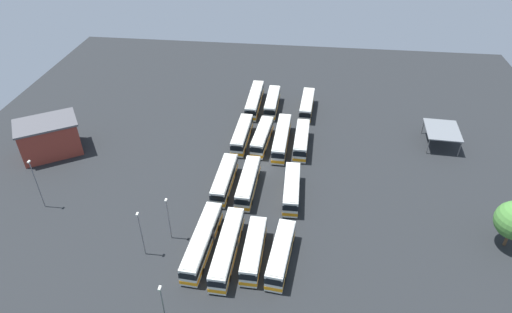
# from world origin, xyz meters

# --- Properties ---
(ground_plane) EXTENTS (122.24, 122.24, 0.00)m
(ground_plane) POSITION_xyz_m (0.00, 0.00, 0.00)
(ground_plane) COLOR black
(bus_row0_slot0) EXTENTS (13.98, 2.71, 3.41)m
(bus_row0_slot0) POSITION_xyz_m (-22.48, -4.70, 1.81)
(bus_row0_slot0) COLOR silver
(bus_row0_slot0) RESTS_ON ground_plane
(bus_row0_slot1) EXTENTS (11.16, 2.72, 3.41)m
(bus_row0_slot1) POSITION_xyz_m (-21.72, -0.68, 1.81)
(bus_row0_slot1) COLOR silver
(bus_row0_slot1) RESTS_ON ground_plane
(bus_row0_slot3) EXTENTS (11.28, 3.15, 3.41)m
(bus_row0_slot3) POSITION_xyz_m (-21.47, 7.02, 1.81)
(bus_row0_slot3) COLOR silver
(bus_row0_slot3) RESTS_ON ground_plane
(bus_row1_slot0) EXTENTS (11.61, 2.93, 3.41)m
(bus_row1_slot0) POSITION_xyz_m (-7.76, -5.42, 1.81)
(bus_row1_slot0) COLOR silver
(bus_row1_slot0) RESTS_ON ground_plane
(bus_row1_slot1) EXTENTS (11.43, 3.53, 3.41)m
(bus_row1_slot1) POSITION_xyz_m (-7.48, -1.38, 1.81)
(bus_row1_slot1) COLOR silver
(bus_row1_slot1) RESTS_ON ground_plane
(bus_row1_slot2) EXTENTS (14.02, 2.93, 3.41)m
(bus_row1_slot2) POSITION_xyz_m (-7.52, 2.44, 1.81)
(bus_row1_slot2) COLOR silver
(bus_row1_slot2) RESTS_ON ground_plane
(bus_row1_slot3) EXTENTS (11.27, 2.85, 3.41)m
(bus_row1_slot3) POSITION_xyz_m (-7.17, 6.32, 1.81)
(bus_row1_slot3) COLOR silver
(bus_row1_slot3) RESTS_ON ground_plane
(bus_row2_slot0) EXTENTS (11.52, 2.90, 3.41)m
(bus_row2_slot0) POSITION_xyz_m (6.75, -6.34, 1.81)
(bus_row2_slot0) COLOR silver
(bus_row2_slot0) RESTS_ON ground_plane
(bus_row2_slot1) EXTENTS (11.77, 2.94, 3.41)m
(bus_row2_slot1) POSITION_xyz_m (7.09, -2.21, 1.81)
(bus_row2_slot1) COLOR silver
(bus_row2_slot1) RESTS_ON ground_plane
(bus_row2_slot3) EXTENTS (11.00, 2.63, 3.41)m
(bus_row2_slot3) POSITION_xyz_m (7.87, 5.19, 1.81)
(bus_row2_slot3) COLOR silver
(bus_row2_slot3) RESTS_ON ground_plane
(bus_row3_slot0) EXTENTS (14.07, 3.40, 3.41)m
(bus_row3_slot0) POSITION_xyz_m (21.31, -6.97, 1.81)
(bus_row3_slot0) COLOR silver
(bus_row3_slot0) RESTS_ON ground_plane
(bus_row3_slot1) EXTENTS (14.02, 2.94, 3.41)m
(bus_row3_slot1) POSITION_xyz_m (22.12, -3.19, 1.81)
(bus_row3_slot1) COLOR silver
(bus_row3_slot1) RESTS_ON ground_plane
(bus_row3_slot2) EXTENTS (10.80, 2.71, 3.41)m
(bus_row3_slot2) POSITION_xyz_m (22.14, 0.58, 1.81)
(bus_row3_slot2) COLOR silver
(bus_row3_slot2) RESTS_ON ground_plane
(bus_row3_slot3) EXTENTS (11.20, 3.64, 3.41)m
(bus_row3_slot3) POSITION_xyz_m (22.43, 4.45, 1.81)
(bus_row3_slot3) COLOR silver
(bus_row3_slot3) RESTS_ON ground_plane
(depot_building) EXTENTS (12.18, 13.22, 6.76)m
(depot_building) POSITION_xyz_m (-0.02, -41.17, 3.40)
(depot_building) COLOR maroon
(depot_building) RESTS_ON ground_plane
(maintenance_shelter) EXTENTS (8.30, 6.77, 3.47)m
(maintenance_shelter) POSITION_xyz_m (-11.63, 33.45, 3.28)
(maintenance_shelter) COLOR slate
(maintenance_shelter) RESTS_ON ground_plane
(lamp_post_by_building) EXTENTS (0.56, 0.28, 9.16)m
(lamp_post_by_building) POSITION_xyz_m (35.48, -8.08, 5.00)
(lamp_post_by_building) COLOR slate
(lamp_post_by_building) RESTS_ON ground_plane
(lamp_post_mid_lot) EXTENTS (0.56, 0.28, 7.94)m
(lamp_post_mid_lot) POSITION_xyz_m (23.07, -15.14, 4.39)
(lamp_post_mid_lot) COLOR slate
(lamp_post_mid_lot) RESTS_ON ground_plane
(lamp_post_far_corner) EXTENTS (0.56, 0.28, 7.62)m
(lamp_post_far_corner) POSITION_xyz_m (19.48, -12.26, 4.22)
(lamp_post_far_corner) COLOR slate
(lamp_post_far_corner) RESTS_ON ground_plane
(lamp_post_near_entrance) EXTENTS (0.56, 0.28, 9.21)m
(lamp_post_near_entrance) POSITION_xyz_m (15.08, -34.86, 5.03)
(lamp_post_near_entrance) COLOR slate
(lamp_post_near_entrance) RESTS_ON ground_plane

